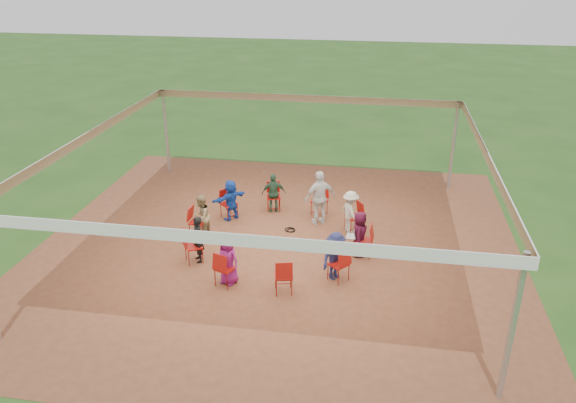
% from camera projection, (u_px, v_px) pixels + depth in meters
% --- Properties ---
extents(ground, '(80.00, 80.00, 0.00)m').
position_uv_depth(ground, '(278.00, 246.00, 15.44)').
color(ground, '#234A17').
rests_on(ground, ground).
extents(dirt_patch, '(13.00, 13.00, 0.00)m').
position_uv_depth(dirt_patch, '(278.00, 245.00, 15.44)').
color(dirt_patch, brown).
rests_on(dirt_patch, ground).
extents(tent, '(10.33, 10.33, 3.00)m').
position_uv_depth(tent, '(277.00, 165.00, 14.48)').
color(tent, '#B2B2B7').
rests_on(tent, ground).
extents(chair_0, '(0.47, 0.45, 0.90)m').
position_uv_depth(chair_0, '(364.00, 241.00, 14.75)').
color(chair_0, '#A5110B').
rests_on(chair_0, ground).
extents(chair_1, '(0.60, 0.59, 0.90)m').
position_uv_depth(chair_1, '(354.00, 217.00, 16.07)').
color(chair_1, '#A5110B').
rests_on(chair_1, ground).
extents(chair_2, '(0.56, 0.57, 0.90)m').
position_uv_depth(chair_2, '(319.00, 201.00, 17.07)').
color(chair_2, '#A5110B').
rests_on(chair_2, ground).
extents(chair_3, '(0.51, 0.53, 0.90)m').
position_uv_depth(chair_3, '(274.00, 197.00, 17.39)').
color(chair_3, '#A5110B').
rests_on(chair_3, ground).
extents(chair_4, '(0.61, 0.60, 0.90)m').
position_uv_depth(chair_4, '(229.00, 204.00, 16.89)').
color(chair_4, '#A5110B').
rests_on(chair_4, ground).
extents(chair_5, '(0.47, 0.45, 0.90)m').
position_uv_depth(chair_5, '(198.00, 222.00, 15.77)').
color(chair_5, '#A5110B').
rests_on(chair_5, ground).
extents(chair_6, '(0.60, 0.59, 0.90)m').
position_uv_depth(chair_6, '(194.00, 246.00, 14.45)').
color(chair_6, '#A5110B').
rests_on(chair_6, ground).
extents(chair_7, '(0.56, 0.57, 0.90)m').
position_uv_depth(chair_7, '(225.00, 268.00, 13.45)').
color(chair_7, '#A5110B').
rests_on(chair_7, ground).
extents(chair_8, '(0.51, 0.53, 0.90)m').
position_uv_depth(chair_8, '(284.00, 276.00, 13.13)').
color(chair_8, '#A5110B').
rests_on(chair_8, ground).
extents(chair_9, '(0.61, 0.60, 0.90)m').
position_uv_depth(chair_9, '(339.00, 264.00, 13.63)').
color(chair_9, '#A5110B').
rests_on(chair_9, ground).
extents(person_seated_0, '(0.39, 0.64, 1.25)m').
position_uv_depth(person_seated_0, '(359.00, 234.00, 14.70)').
color(person_seated_0, '#380B1E').
rests_on(person_seated_0, ground).
extents(person_seated_1, '(0.77, 0.90, 1.25)m').
position_uv_depth(person_seated_1, '(350.00, 212.00, 15.95)').
color(person_seated_1, '#B6B2A1').
rests_on(person_seated_1, ground).
extents(person_seated_2, '(0.80, 0.54, 1.25)m').
position_uv_depth(person_seated_2, '(274.00, 193.00, 17.21)').
color(person_seated_2, '#2A4E36').
rests_on(person_seated_2, ground).
extents(person_seated_3, '(1.08, 1.17, 1.25)m').
position_uv_depth(person_seated_3, '(231.00, 200.00, 16.73)').
color(person_seated_3, '#1742AC').
rests_on(person_seated_3, ground).
extents(person_seated_4, '(0.39, 0.63, 1.25)m').
position_uv_depth(person_seated_4, '(201.00, 217.00, 15.67)').
color(person_seated_4, '#8E7E55').
rests_on(person_seated_4, ground).
extents(person_seated_5, '(0.49, 0.55, 1.25)m').
position_uv_depth(person_seated_5, '(198.00, 239.00, 14.42)').
color(person_seated_5, black).
rests_on(person_seated_5, ground).
extents(person_seated_6, '(0.70, 0.55, 1.25)m').
position_uv_depth(person_seated_6, '(228.00, 260.00, 13.47)').
color(person_seated_6, '#8A1868').
rests_on(person_seated_6, ground).
extents(person_seated_7, '(0.83, 0.88, 1.25)m').
position_uv_depth(person_seated_7, '(335.00, 256.00, 13.64)').
color(person_seated_7, '#1B1F45').
rests_on(person_seated_7, ground).
extents(standing_person, '(1.08, 0.93, 1.65)m').
position_uv_depth(standing_person, '(320.00, 198.00, 16.37)').
color(standing_person, silver).
rests_on(standing_person, ground).
extents(cable_coil, '(0.35, 0.35, 0.03)m').
position_uv_depth(cable_coil, '(290.00, 230.00, 16.26)').
color(cable_coil, black).
rests_on(cable_coil, ground).
extents(laptop, '(0.30, 0.37, 0.24)m').
position_uv_depth(laptop, '(353.00, 234.00, 14.75)').
color(laptop, '#B7B7BC').
rests_on(laptop, ground).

